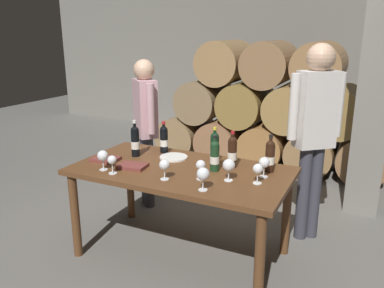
% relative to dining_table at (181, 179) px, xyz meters
% --- Properties ---
extents(ground_plane, '(14.00, 14.00, 0.00)m').
position_rel_dining_table_xyz_m(ground_plane, '(0.00, 0.00, -0.67)').
color(ground_plane, '#66635E').
extents(cellar_back_wall, '(10.00, 0.24, 2.80)m').
position_rel_dining_table_xyz_m(cellar_back_wall, '(0.00, 4.20, 0.73)').
color(cellar_back_wall, slate).
rests_on(cellar_back_wall, ground_plane).
extents(barrel_stack, '(3.12, 0.90, 1.69)m').
position_rel_dining_table_xyz_m(barrel_stack, '(0.00, 2.60, 0.09)').
color(barrel_stack, olive).
rests_on(barrel_stack, ground_plane).
extents(stone_pillar, '(0.32, 0.32, 2.60)m').
position_rel_dining_table_xyz_m(stone_pillar, '(1.30, 1.60, 0.63)').
color(stone_pillar, slate).
rests_on(stone_pillar, ground_plane).
extents(dining_table, '(1.70, 0.90, 0.76)m').
position_rel_dining_table_xyz_m(dining_table, '(0.00, 0.00, 0.00)').
color(dining_table, brown).
rests_on(dining_table, ground_plane).
extents(wine_bottle_0, '(0.07, 0.07, 0.32)m').
position_rel_dining_table_xyz_m(wine_bottle_0, '(-0.50, 0.12, 0.23)').
color(wine_bottle_0, black).
rests_on(wine_bottle_0, dining_table).
extents(wine_bottle_1, '(0.07, 0.07, 0.28)m').
position_rel_dining_table_xyz_m(wine_bottle_1, '(0.26, 0.07, 0.21)').
color(wine_bottle_1, '#19381E').
rests_on(wine_bottle_1, dining_table).
extents(wine_bottle_2, '(0.07, 0.07, 0.29)m').
position_rel_dining_table_xyz_m(wine_bottle_2, '(0.64, 0.24, 0.22)').
color(wine_bottle_2, black).
rests_on(wine_bottle_2, dining_table).
extents(wine_bottle_3, '(0.07, 0.07, 0.29)m').
position_rel_dining_table_xyz_m(wine_bottle_3, '(0.16, 0.29, 0.22)').
color(wine_bottle_3, black).
rests_on(wine_bottle_3, dining_table).
extents(wine_bottle_4, '(0.07, 0.07, 0.30)m').
position_rel_dining_table_xyz_m(wine_bottle_4, '(0.35, 0.21, 0.22)').
color(wine_bottle_4, black).
rests_on(wine_bottle_4, dining_table).
extents(wine_bottle_5, '(0.07, 0.07, 0.28)m').
position_rel_dining_table_xyz_m(wine_bottle_5, '(-0.33, 0.32, 0.22)').
color(wine_bottle_5, black).
rests_on(wine_bottle_5, dining_table).
extents(wine_glass_0, '(0.09, 0.09, 0.16)m').
position_rel_dining_table_xyz_m(wine_glass_0, '(0.33, -0.32, 0.21)').
color(wine_glass_0, white).
rests_on(wine_glass_0, dining_table).
extents(wine_glass_1, '(0.09, 0.09, 0.16)m').
position_rel_dining_table_xyz_m(wine_glass_1, '(0.43, -0.08, 0.21)').
color(wine_glass_1, white).
rests_on(wine_glass_1, dining_table).
extents(wine_glass_2, '(0.07, 0.07, 0.14)m').
position_rel_dining_table_xyz_m(wine_glass_2, '(-0.42, -0.32, 0.19)').
color(wine_glass_2, white).
rests_on(wine_glass_2, dining_table).
extents(wine_glass_3, '(0.08, 0.08, 0.15)m').
position_rel_dining_table_xyz_m(wine_glass_3, '(0.64, 0.10, 0.20)').
color(wine_glass_3, white).
rests_on(wine_glass_3, dining_table).
extents(wine_glass_4, '(0.08, 0.08, 0.16)m').
position_rel_dining_table_xyz_m(wine_glass_4, '(-0.53, -0.29, 0.20)').
color(wine_glass_4, white).
rests_on(wine_glass_4, dining_table).
extents(wine_glass_5, '(0.07, 0.07, 0.15)m').
position_rel_dining_table_xyz_m(wine_glass_5, '(0.63, -0.04, 0.20)').
color(wine_glass_5, white).
rests_on(wine_glass_5, dining_table).
extents(wine_glass_6, '(0.07, 0.07, 0.15)m').
position_rel_dining_table_xyz_m(wine_glass_6, '(0.23, -0.14, 0.20)').
color(wine_glass_6, white).
rests_on(wine_glass_6, dining_table).
extents(wine_glass_7, '(0.08, 0.08, 0.15)m').
position_rel_dining_table_xyz_m(wine_glass_7, '(-0.00, -0.26, 0.20)').
color(wine_glass_7, white).
rests_on(wine_glass_7, dining_table).
extents(tasting_notebook, '(0.24, 0.18, 0.03)m').
position_rel_dining_table_xyz_m(tasting_notebook, '(-0.36, -0.15, 0.11)').
color(tasting_notebook, brown).
rests_on(tasting_notebook, dining_table).
extents(leather_ledger, '(0.24, 0.19, 0.03)m').
position_rel_dining_table_xyz_m(leather_ledger, '(-0.66, -0.10, 0.11)').
color(leather_ledger, brown).
rests_on(leather_ledger, dining_table).
extents(serving_plate, '(0.24, 0.24, 0.01)m').
position_rel_dining_table_xyz_m(serving_plate, '(-0.18, 0.21, 0.10)').
color(serving_plate, white).
rests_on(serving_plate, dining_table).
extents(sommelier_presenting, '(0.40, 0.35, 1.72)m').
position_rel_dining_table_xyz_m(sommelier_presenting, '(0.88, 0.75, 0.37)').
color(sommelier_presenting, '#383842').
rests_on(sommelier_presenting, ground_plane).
extents(taster_seated_left, '(0.38, 0.36, 1.54)m').
position_rel_dining_table_xyz_m(taster_seated_left, '(-0.78, 0.72, 0.25)').
color(taster_seated_left, '#383842').
rests_on(taster_seated_left, ground_plane).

